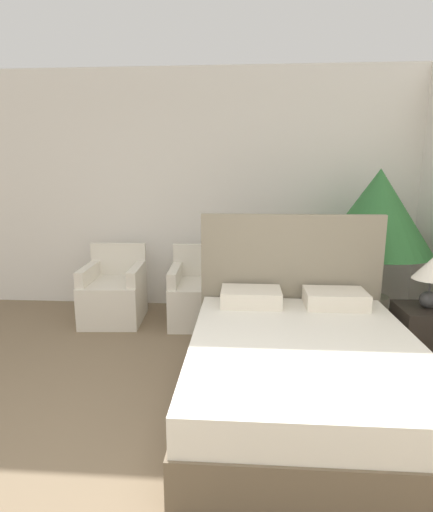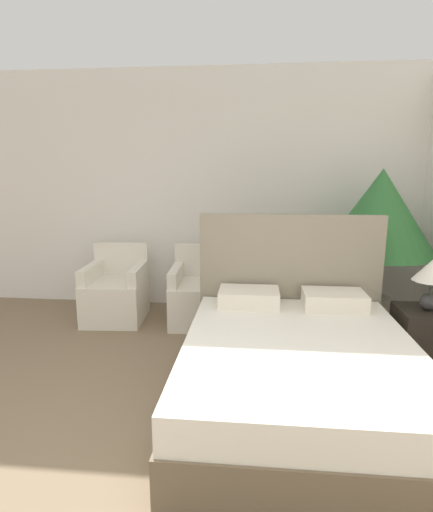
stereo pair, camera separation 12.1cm
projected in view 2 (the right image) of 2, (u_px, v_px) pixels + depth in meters
wall_back at (205, 192)px, 4.94m from camera, size 10.00×0.06×2.90m
bed at (297, 367)px, 2.89m from camera, size 1.65×2.00×1.31m
armchair_near_window_left at (116, 295)px, 4.63m from camera, size 0.70×0.75×0.85m
armchair_near_window_right at (201, 298)px, 4.53m from camera, size 0.69×0.74×0.85m
potted_palm at (380, 216)px, 4.13m from camera, size 1.15×1.15×1.72m
nightstand at (422, 340)px, 3.41m from camera, size 0.43×0.44×0.55m
table_lamp at (432, 275)px, 3.28m from camera, size 0.30×0.30×0.44m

